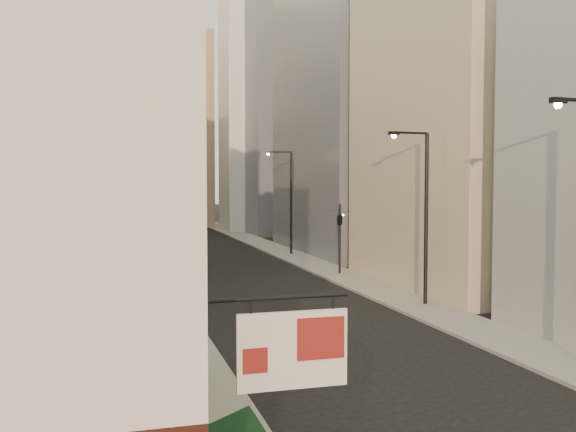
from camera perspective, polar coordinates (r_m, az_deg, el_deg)
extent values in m
cube|color=gray|center=(60.89, -13.48, -3.09)|extent=(3.00, 140.00, 0.15)
cube|color=gray|center=(62.78, -1.53, -2.82)|extent=(3.00, 140.00, 0.15)
cube|color=#592419|center=(15.31, -23.45, -14.31)|extent=(6.00, 16.00, 4.00)
cube|color=silver|center=(14.71, -23.95, 8.63)|extent=(6.00, 16.00, 8.00)
cylinder|color=black|center=(8.89, -2.06, -7.34)|extent=(2.40, 0.06, 0.06)
cube|color=beige|center=(9.16, 0.43, -11.84)|extent=(1.60, 0.06, 1.10)
cube|color=maroon|center=(9.24, 2.86, -10.75)|extent=(0.70, 0.10, 0.60)
cube|color=maroon|center=(9.05, -2.99, -12.68)|extent=(0.35, 0.10, 0.35)
cube|color=#1D32B6|center=(12.51, -10.62, -17.13)|extent=(0.08, 0.40, 0.50)
cube|color=black|center=(19.78, -10.87, -5.44)|extent=(0.80, 0.08, 1.50)
cube|color=black|center=(29.71, -12.56, -3.02)|extent=(0.70, 0.08, 1.30)
cube|color=#BEB08F|center=(31.67, -21.43, 5.55)|extent=(8.00, 12.00, 16.00)
cube|color=gray|center=(47.72, -19.62, 7.08)|extent=(8.00, 16.00, 20.00)
cube|color=tan|center=(65.60, -18.58, 4.64)|extent=(8.00, 18.00, 17.00)
cube|color=gray|center=(85.72, -18.00, 6.58)|extent=(8.00, 20.00, 24.00)
cube|color=#BEB08F|center=(41.39, 14.79, 7.80)|extent=(8.00, 16.00, 20.00)
cube|color=gray|center=(59.69, 4.86, 9.29)|extent=(8.00, 20.00, 26.00)
cube|color=gray|center=(89.68, 2.05, 14.96)|extent=(20.00, 22.00, 50.00)
cube|color=tan|center=(98.11, -11.27, 7.38)|extent=(14.00, 14.00, 28.00)
cube|color=tan|center=(100.84, -11.38, 17.06)|extent=(10.00, 10.00, 6.00)
cube|color=silver|center=(86.27, -3.11, 10.04)|extent=(8.00, 8.00, 34.00)
cube|color=black|center=(21.69, 22.89, 9.44)|extent=(0.58, 0.29, 0.18)
sphere|color=#FFAB3F|center=(21.68, 22.88, 9.10)|extent=(0.24, 0.24, 0.24)
cylinder|color=black|center=(33.94, 12.18, -0.40)|extent=(0.20, 0.20, 8.99)
cylinder|color=black|center=(33.41, 10.85, 7.27)|extent=(2.00, 0.35, 0.12)
cube|color=black|center=(32.87, 9.38, 7.27)|extent=(0.57, 0.28, 0.18)
sphere|color=#FFAB3F|center=(32.86, 9.38, 7.04)|extent=(0.24, 0.24, 0.24)
cylinder|color=black|center=(56.58, 0.28, 1.09)|extent=(0.20, 0.20, 9.13)
cylinder|color=black|center=(56.59, -0.75, 5.72)|extent=(2.00, 0.63, 0.12)
cube|color=black|center=(56.58, -1.78, 5.67)|extent=(0.60, 0.36, 0.18)
sphere|color=#FFAB3F|center=(56.58, -1.78, 5.53)|extent=(0.24, 0.24, 0.24)
cylinder|color=black|center=(47.33, -12.73, -1.87)|extent=(0.16, 0.16, 5.00)
imported|color=black|center=(47.22, -12.75, 0.18)|extent=(0.55, 0.55, 1.34)
sphere|color=#19E533|center=(47.20, -13.05, 0.18)|extent=(0.16, 0.16, 0.16)
cylinder|color=black|center=(44.58, 4.62, -2.11)|extent=(0.16, 0.16, 5.00)
imported|color=black|center=(44.46, 4.63, 0.08)|extent=(0.81, 0.81, 1.44)
sphere|color=#19E533|center=(44.55, 4.94, 0.08)|extent=(0.16, 0.16, 0.16)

